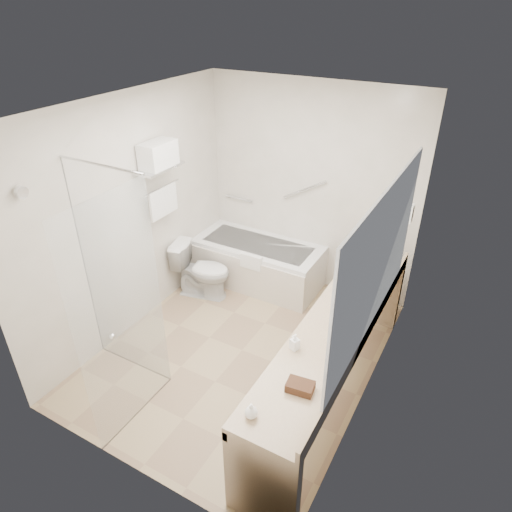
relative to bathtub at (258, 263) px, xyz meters
The scene contains 25 objects.
floor 1.36m from the bathtub, 68.05° to the right, with size 3.20×3.20×0.00m, color tan.
ceiling 2.59m from the bathtub, 68.05° to the right, with size 2.60×3.20×0.10m, color white.
wall_back 1.15m from the bathtub, 35.84° to the left, with size 2.60×0.10×2.50m, color silver.
wall_front 3.04m from the bathtub, 80.02° to the right, with size 2.60×0.10×2.50m, color silver.
wall_left 1.77m from the bathtub, 122.86° to the right, with size 0.10×3.20×2.50m, color silver.
wall_right 2.39m from the bathtub, 34.55° to the right, with size 0.10×3.20×2.50m, color silver.
bathtub is the anchor object (origin of this frame).
grab_bar_short 0.87m from the bathtub, 144.55° to the left, with size 0.03×0.03×0.40m, color silver.
grab_bar_long 1.12m from the bathtub, 35.51° to the left, with size 0.03×0.03×0.60m, color silver.
shower_enclosure 2.31m from the bathtub, 93.47° to the right, with size 0.96×0.91×2.11m.
towel_shelf 1.85m from the bathtub, 127.02° to the right, with size 0.24×0.55×0.81m.
vanity_counter 2.09m from the bathtub, 42.35° to the right, with size 0.55×2.70×0.95m.
sink 1.92m from the bathtub, 32.47° to the right, with size 0.40×0.52×0.14m, color white.
faucet 2.07m from the bathtub, 30.20° to the right, with size 0.03×0.03×0.14m, color silver.
mirror 2.60m from the bathtub, 37.82° to the right, with size 0.02×2.00×1.20m, color #B3B8C0.
hairdryer_unit 2.12m from the bathtub, ahead, with size 0.08×0.10×0.18m, color white.
toilet 0.74m from the bathtub, 127.64° to the right, with size 0.39×0.70×0.68m, color white.
amenity_basket 2.76m from the bathtub, 54.66° to the right, with size 0.19×0.13×0.06m, color #4A2C1A.
soap_bottle_a 2.35m from the bathtub, 53.73° to the right, with size 0.06×0.14×0.06m, color white.
soap_bottle_b 2.98m from the bathtub, 61.87° to the right, with size 0.09×0.11×0.09m, color white.
water_bottle_left 1.85m from the bathtub, 29.80° to the right, with size 0.06×0.06×0.20m.
water_bottle_mid 1.68m from the bathtub, 18.76° to the right, with size 0.06×0.06×0.20m.
water_bottle_right 1.70m from the bathtub, 19.07° to the right, with size 0.07×0.07×0.21m.
drinking_glass_near 1.50m from the bathtub, 11.07° to the right, with size 0.07×0.07×0.09m, color silver.
drinking_glass_far 1.78m from the bathtub, 34.49° to the right, with size 0.07×0.07×0.08m, color silver.
Camera 1 is at (1.91, -3.12, 3.29)m, focal length 32.00 mm.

